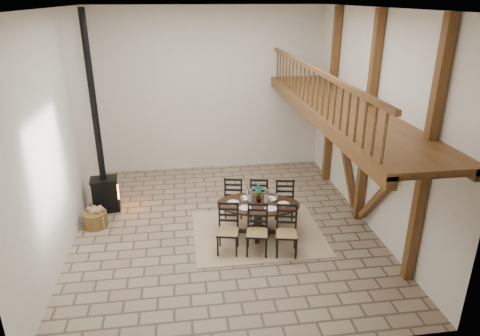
{
  "coord_description": "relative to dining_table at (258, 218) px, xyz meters",
  "views": [
    {
      "loc": [
        -0.92,
        -9.06,
        5.23
      ],
      "look_at": [
        0.43,
        0.4,
        1.37
      ],
      "focal_mm": 32.0,
      "sensor_mm": 36.0,
      "label": 1
    }
  ],
  "objects": [
    {
      "name": "dining_table",
      "position": [
        0.0,
        0.0,
        0.0
      ],
      "size": [
        2.13,
        2.44,
        1.23
      ],
      "rotation": [
        0.0,
        0.0,
        -0.21
      ],
      "color": "black",
      "rests_on": "ground"
    },
    {
      "name": "ground",
      "position": [
        -0.75,
        0.39,
        -0.41
      ],
      "size": [
        8.0,
        8.0,
        0.0
      ],
      "primitive_type": "plane",
      "color": "#89795B",
      "rests_on": "ground"
    },
    {
      "name": "rug",
      "position": [
        -0.0,
        -0.0,
        -0.4
      ],
      "size": [
        3.0,
        2.5,
        0.02
      ],
      "primitive_type": "cube",
      "color": "tan",
      "rests_on": "ground"
    },
    {
      "name": "log_stack",
      "position": [
        -3.79,
        0.89,
        -0.25
      ],
      "size": [
        0.35,
        0.46,
        0.33
      ],
      "rotation": [
        0.0,
        0.0,
        0.06
      ],
      "color": "#A2845A",
      "rests_on": "ground"
    },
    {
      "name": "room_shell",
      "position": [
        0.44,
        0.39,
        2.6
      ],
      "size": [
        7.02,
        8.02,
        5.01
      ],
      "color": "silver",
      "rests_on": "ground"
    },
    {
      "name": "wood_stove",
      "position": [
        -3.71,
        1.76,
        0.7
      ],
      "size": [
        0.74,
        0.6,
        5.0
      ],
      "rotation": [
        0.0,
        0.0,
        0.11
      ],
      "color": "black",
      "rests_on": "ground"
    },
    {
      "name": "log_basket",
      "position": [
        -3.85,
        0.88,
        -0.21
      ],
      "size": [
        0.58,
        0.58,
        0.48
      ],
      "rotation": [
        0.0,
        0.0,
        -0.04
      ],
      "color": "brown",
      "rests_on": "ground"
    }
  ]
}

